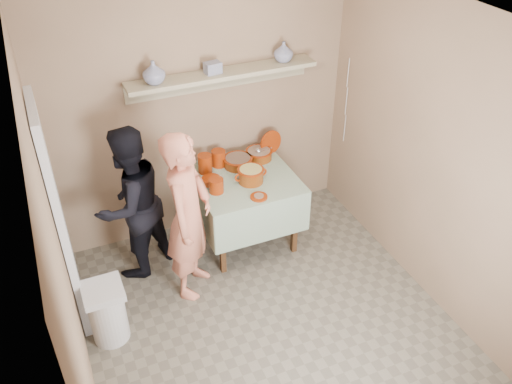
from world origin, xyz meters
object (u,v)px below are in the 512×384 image
person_cook (189,217)px  person_helper (131,204)px  trash_bin (107,313)px  cazuela_rice (251,174)px  serving_table (244,187)px

person_cook → person_helper: bearing=77.0°
trash_bin → cazuela_rice: bearing=23.0°
serving_table → cazuela_rice: size_ratio=2.95×
serving_table → trash_bin: size_ratio=1.74×
person_cook → trash_bin: 1.03m
person_helper → serving_table: 1.11m
serving_table → trash_bin: 1.75m
cazuela_rice → trash_bin: size_ratio=0.59×
cazuela_rice → trash_bin: (-1.56, -0.66, -0.56)m
person_cook → trash_bin: person_cook is taller
person_helper → serving_table: (1.10, -0.01, -0.11)m
person_cook → trash_bin: bearing=145.8°
cazuela_rice → person_helper: bearing=174.7°
person_helper → person_cook: bearing=101.5°
trash_bin → person_cook: bearing=20.5°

